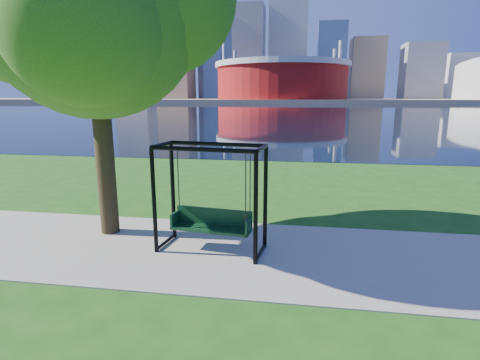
# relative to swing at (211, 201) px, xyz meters

# --- Properties ---
(ground) EXTENTS (900.00, 900.00, 0.00)m
(ground) POSITION_rel_swing_xyz_m (0.60, 0.40, -1.19)
(ground) COLOR #1E5114
(ground) RESTS_ON ground
(path) EXTENTS (120.00, 4.00, 0.03)m
(path) POSITION_rel_swing_xyz_m (0.60, -0.10, -1.17)
(path) COLOR #9E937F
(path) RESTS_ON ground
(river) EXTENTS (900.00, 180.00, 0.02)m
(river) POSITION_rel_swing_xyz_m (0.60, 102.40, -1.18)
(river) COLOR black
(river) RESTS_ON ground
(far_bank) EXTENTS (900.00, 228.00, 2.00)m
(far_bank) POSITION_rel_swing_xyz_m (0.60, 306.40, -0.19)
(far_bank) COLOR #937F60
(far_bank) RESTS_ON ground
(stadium) EXTENTS (83.00, 83.00, 32.00)m
(stadium) POSITION_rel_swing_xyz_m (-9.40, 235.40, 13.04)
(stadium) COLOR maroon
(stadium) RESTS_ON far_bank
(skyline) EXTENTS (392.00, 66.00, 96.50)m
(skyline) POSITION_rel_swing_xyz_m (-3.67, 319.80, 34.70)
(skyline) COLOR gray
(skyline) RESTS_ON far_bank
(swing) EXTENTS (2.51, 1.32, 2.45)m
(swing) POSITION_rel_swing_xyz_m (0.00, 0.00, 0.00)
(swing) COLOR black
(swing) RESTS_ON ground
(park_tree) EXTENTS (6.46, 5.83, 8.02)m
(park_tree) POSITION_rel_swing_xyz_m (-2.92, 0.76, 4.38)
(park_tree) COLOR black
(park_tree) RESTS_ON ground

